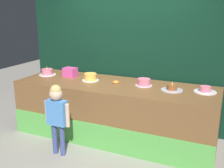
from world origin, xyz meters
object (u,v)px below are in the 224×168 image
Objects in this scene: cake_center at (144,82)px; cake_right at (172,88)px; child_figure at (57,110)px; pink_box at (70,72)px; cake_far_left at (47,72)px; donut at (116,82)px; cake_left at (90,77)px; cake_far_right at (205,90)px.

cake_right reaches higher than cake_center.
pink_box is (-0.43, 1.05, 0.30)m from child_figure.
child_figure is 3.30× the size of cake_right.
cake_far_left is at bearing 179.04° from cake_right.
pink_box is at bearing 176.98° from cake_right.
pink_box reaches higher than cake_center.
donut is 0.41× the size of cake_center.
cake_left is (0.94, -0.03, 0.01)m from cake_far_left.
donut is 1.41m from cake_far_right.
pink_box is at bearing 7.26° from cake_far_left.
cake_far_right is at bearing 1.37° from cake_far_left.
cake_right is at bearing -167.24° from cake_far_right.
cake_far_right is (2.82, 0.07, -0.02)m from cake_far_left.
child_figure is 3.92× the size of cake_center.
cake_left is at bearing -177.38° from donut.
cake_far_left is 2.82m from cake_far_right.
donut is at bearing 62.61° from child_figure.
cake_left is at bearing -11.34° from pink_box.
cake_left is 0.94m from cake_center.
cake_far_left reaches higher than child_figure.
cake_left is at bearing -2.09° from cake_far_left.
cake_right is 0.48m from cake_far_right.
cake_left reaches higher than donut.
child_figure reaches higher than cake_left.
cake_center is 0.94m from cake_far_right.
cake_left is at bearing 179.80° from cake_right.
cake_far_left is at bearing 177.91° from cake_left.
pink_box is 0.47m from cake_far_left.
cake_far_left is at bearing 179.48° from donut.
pink_box is 0.95m from donut.
pink_box is at bearing 112.50° from child_figure.
cake_right is at bearing -1.61° from donut.
cake_far_left is 0.97× the size of cake_far_right.
cake_right is (0.94, -0.03, 0.02)m from donut.
donut is 0.47m from cake_left.
donut is 1.41m from cake_far_left.
cake_left is at bearing 87.86° from child_figure.
cake_far_right is at bearing 28.87° from child_figure.
cake_center reaches higher than cake_far_right.
cake_right is (1.88, -0.10, -0.05)m from pink_box.
child_figure reaches higher than cake_right.
cake_left is (0.47, -0.09, -0.02)m from pink_box.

